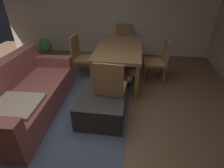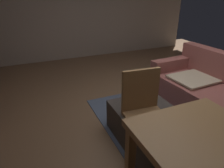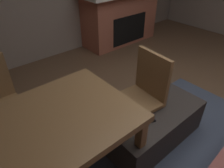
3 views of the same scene
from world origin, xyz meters
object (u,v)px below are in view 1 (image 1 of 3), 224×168
couch (25,96)px  dining_chair_south (160,58)px  tv_remote (98,87)px  small_dog (123,78)px  dining_chair_west (110,86)px  dining_table (119,50)px  potted_plant (45,47)px  dining_chair_north (80,54)px  dining_chair_east (123,40)px  ottoman_coffee_table (104,101)px

couch → dining_chair_south: 2.61m
tv_remote → small_dog: size_ratio=0.30×
dining_chair_west → dining_table: bearing=-0.4°
potted_plant → small_dog: 2.67m
dining_chair_west → dining_chair_north: 1.48m
dining_chair_east → small_dog: dining_chair_east is taller
tv_remote → dining_chair_south: 1.54m
tv_remote → dining_table: bearing=11.6°
small_dog → dining_chair_east: bearing=4.9°
small_dog → tv_remote: bearing=154.1°
dining_chair_north → small_dog: 1.10m
dining_table → potted_plant: dining_table is taller
dining_chair_south → dining_table: bearing=90.3°
ottoman_coffee_table → small_dog: bearing=-16.7°
dining_chair_north → dining_table: bearing=-90.2°
dining_table → potted_plant: (0.98, 2.19, -0.36)m
dining_chair_east → dining_chair_north: size_ratio=1.00×
couch → dining_chair_north: dining_chair_north is taller
dining_chair_north → potted_plant: bearing=54.1°
dining_table → dining_chair_east: (1.22, -0.00, -0.14)m
couch → ottoman_coffee_table: size_ratio=1.89×
dining_chair_west → dining_chair_east: same height
potted_plant → small_dog: potted_plant is taller
ottoman_coffee_table → couch: bearing=97.8°
dining_chair_east → dining_table: bearing=179.9°
couch → dining_table: 1.96m
dining_chair_west → dining_chair_south: same height
potted_plant → small_dog: size_ratio=0.99×
couch → tv_remote: size_ratio=12.80×
ottoman_coffee_table → dining_chair_north: 1.44m
ottoman_coffee_table → potted_plant: 3.00m
couch → dining_chair_south: bearing=-58.4°
dining_chair_north → tv_remote: bearing=-150.3°
dining_chair_west → tv_remote: bearing=59.0°
dining_chair_north → couch: bearing=159.2°
tv_remote → dining_chair_west: 0.28m
potted_plant → tv_remote: bearing=-136.4°
dining_table → dining_chair_west: size_ratio=1.78×
dining_table → tv_remote: bearing=168.0°
tv_remote → small_dog: bearing=-2.3°
dining_chair_west → dining_chair_south: size_ratio=1.00×
tv_remote → dining_chair_east: dining_chair_east is taller
tv_remote → dining_chair_east: (2.31, -0.23, 0.11)m
dining_table → small_dog: dining_table is taller
dining_chair_south → small_dog: 0.86m
ottoman_coffee_table → small_dog: 0.89m
potted_plant → ottoman_coffee_table: bearing=-136.3°
dining_chair_west → dining_chair_north: bearing=34.6°
couch → potted_plant: couch is taller
dining_chair_east → tv_remote: bearing=174.3°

